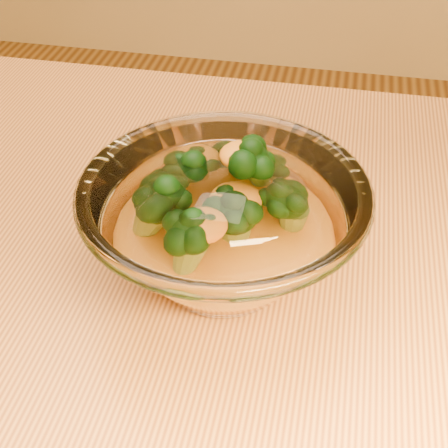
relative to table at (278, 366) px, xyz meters
name	(u,v)px	position (x,y,z in m)	size (l,w,h in m)	color
table	(278,366)	(0.00, 0.00, 0.00)	(1.20, 0.80, 0.75)	#C9863C
glass_bowl	(224,229)	(-0.06, 0.02, 0.16)	(0.24, 0.24, 0.11)	white
cheese_sauce	(224,248)	(-0.06, 0.02, 0.13)	(0.13, 0.13, 0.04)	orange
broccoli_heap	(217,198)	(-0.07, 0.03, 0.17)	(0.15, 0.16, 0.09)	black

